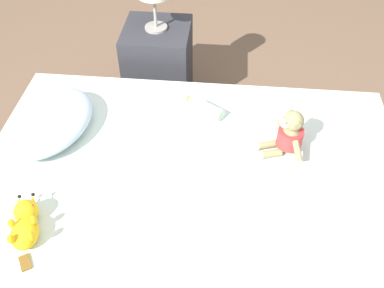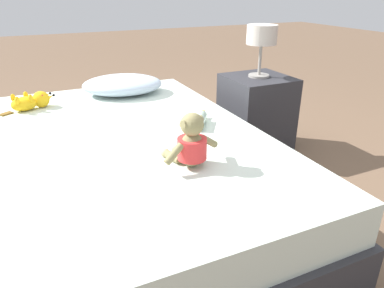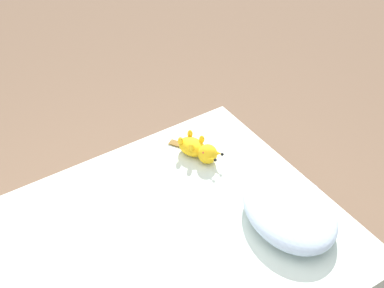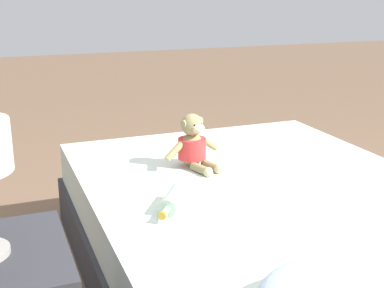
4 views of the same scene
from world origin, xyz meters
The scene contains 2 objects.
pillow centered at (0.20, 0.74, 0.47)m, with size 0.62×0.51×0.13m.
plush_yellow_creature centered at (-0.39, 0.64, 0.45)m, with size 0.33×0.17×0.10m.
Camera 3 is at (1.54, -0.67, 2.45)m, focal length 56.55 mm.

